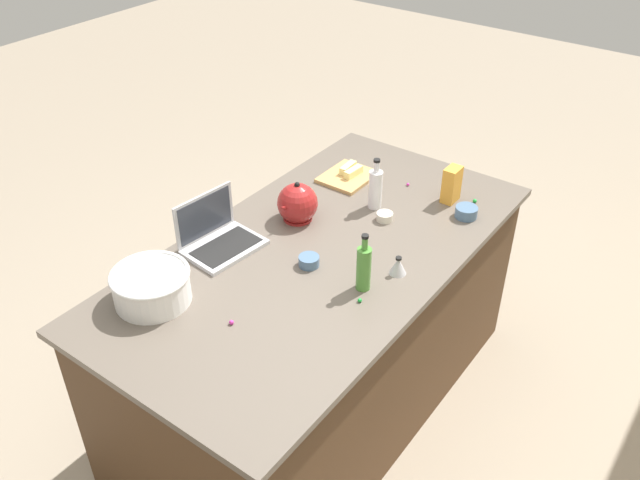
{
  "coord_description": "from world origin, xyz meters",
  "views": [
    {
      "loc": [
        1.82,
        1.34,
        2.52
      ],
      "look_at": [
        0.0,
        0.0,
        0.95
      ],
      "focal_mm": 37.56,
      "sensor_mm": 36.0,
      "label": 1
    }
  ],
  "objects": [
    {
      "name": "candy_2",
      "position": [
        0.18,
        0.32,
        0.91
      ],
      "size": [
        0.02,
        0.02,
        0.02
      ],
      "primitive_type": "sphere",
      "color": "green",
      "rests_on": "island_counter"
    },
    {
      "name": "ramekin_medium",
      "position": [
        -0.35,
        0.1,
        0.92
      ],
      "size": [
        0.07,
        0.07,
        0.04
      ],
      "primitive_type": "cylinder",
      "color": "beige",
      "rests_on": "island_counter"
    },
    {
      "name": "cutting_board",
      "position": [
        -0.56,
        -0.25,
        0.91
      ],
      "size": [
        0.26,
        0.22,
        0.02
      ],
      "primitive_type": "cube",
      "color": "tan",
      "rests_on": "island_counter"
    },
    {
      "name": "butter_stick_left",
      "position": [
        -0.6,
        -0.27,
        0.94
      ],
      "size": [
        0.11,
        0.04,
        0.04
      ],
      "primitive_type": "cube",
      "rotation": [
        0.0,
        0.0,
        0.06
      ],
      "color": "#F4E58C",
      "rests_on": "cutting_board"
    },
    {
      "name": "kitchen_timer",
      "position": [
        -0.06,
        0.34,
        0.94
      ],
      "size": [
        0.07,
        0.07,
        0.08
      ],
      "color": "#B2B2B7",
      "rests_on": "island_counter"
    },
    {
      "name": "ramekin_wide",
      "position": [
        -0.59,
        0.37,
        0.92
      ],
      "size": [
        0.1,
        0.1,
        0.05
      ],
      "primitive_type": "cylinder",
      "color": "slate",
      "rests_on": "island_counter"
    },
    {
      "name": "candy_bag",
      "position": [
        -0.67,
        0.25,
        0.99
      ],
      "size": [
        0.09,
        0.06,
        0.17
      ],
      "primitive_type": "cube",
      "color": "gold",
      "rests_on": "island_counter"
    },
    {
      "name": "candy_3",
      "position": [
        -0.72,
        0.35,
        0.91
      ],
      "size": [
        0.02,
        0.02,
        0.02
      ],
      "primitive_type": "sphere",
      "color": "green",
      "rests_on": "island_counter"
    },
    {
      "name": "kettle",
      "position": [
        -0.13,
        -0.22,
        0.98
      ],
      "size": [
        0.21,
        0.18,
        0.2
      ],
      "color": "maroon",
      "rests_on": "island_counter"
    },
    {
      "name": "butter_stick_right",
      "position": [
        -0.58,
        -0.22,
        0.94
      ],
      "size": [
        0.11,
        0.04,
        0.04
      ],
      "primitive_type": "cube",
      "rotation": [
        0.0,
        0.0,
        -0.07
      ],
      "color": "#F4E58C",
      "rests_on": "cutting_board"
    },
    {
      "name": "bottle_olive",
      "position": [
        0.1,
        0.28,
        1.0
      ],
      "size": [
        0.06,
        0.06,
        0.25
      ],
      "color": "#4C8C38",
      "rests_on": "island_counter"
    },
    {
      "name": "candy_1",
      "position": [
        -0.68,
        0.03,
        0.91
      ],
      "size": [
        0.01,
        0.01,
        0.01
      ],
      "primitive_type": "sphere",
      "color": "#CC3399",
      "rests_on": "island_counter"
    },
    {
      "name": "bottle_vinegar",
      "position": [
        -0.42,
        0.0,
        1.0
      ],
      "size": [
        0.06,
        0.06,
        0.24
      ],
      "color": "white",
      "rests_on": "island_counter"
    },
    {
      "name": "ground_plane",
      "position": [
        0.0,
        0.0,
        0.0
      ],
      "size": [
        12.0,
        12.0,
        0.0
      ],
      "primitive_type": "plane",
      "color": "gray"
    },
    {
      "name": "island_counter",
      "position": [
        0.0,
        0.0,
        0.45
      ],
      "size": [
        1.99,
        1.04,
        0.9
      ],
      "color": "#4C331E",
      "rests_on": "ground"
    },
    {
      "name": "candy_0",
      "position": [
        0.56,
        0.02,
        0.91
      ],
      "size": [
        0.02,
        0.02,
        0.02
      ],
      "primitive_type": "sphere",
      "color": "#CC3399",
      "rests_on": "island_counter"
    },
    {
      "name": "mixing_bowl_large",
      "position": [
        0.63,
        -0.31,
        0.97
      ],
      "size": [
        0.3,
        0.3,
        0.13
      ],
      "color": "white",
      "rests_on": "island_counter"
    },
    {
      "name": "laptop",
      "position": [
        0.23,
        -0.36,
        0.95
      ],
      "size": [
        0.33,
        0.26,
        0.22
      ],
      "color": "#B7B7BC",
      "rests_on": "island_counter"
    },
    {
      "name": "ramekin_small",
      "position": [
        0.11,
        0.03,
        0.92
      ],
      "size": [
        0.08,
        0.08,
        0.04
      ],
      "primitive_type": "cylinder",
      "color": "slate",
      "rests_on": "island_counter"
    }
  ]
}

